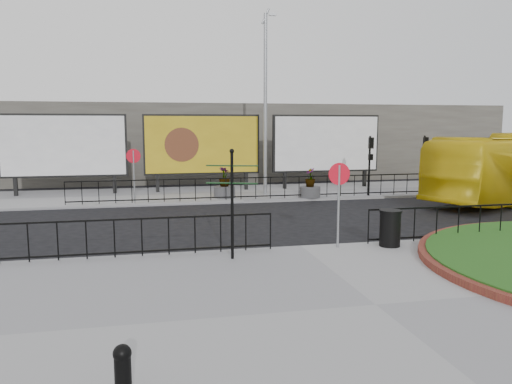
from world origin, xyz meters
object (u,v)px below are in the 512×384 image
object	(u,v)px
bollard	(123,370)
litter_bin	(390,228)
billboard_mid	(202,145)
planter_b	(224,187)
lamp_post	(265,102)
planter_c	(310,187)
fingerpost_sign	(232,193)

from	to	relation	value
bollard	litter_bin	xyz separation A→B (m)	(7.29, 6.90, 0.13)
billboard_mid	bollard	xyz separation A→B (m)	(-3.24, -20.47, -2.07)
billboard_mid	planter_b	size ratio (longest dim) A/B	4.10
lamp_post	planter_c	distance (m)	4.88
fingerpost_sign	litter_bin	world-z (taller)	fingerpost_sign
litter_bin	fingerpost_sign	bearing A→B (deg)	-175.21
litter_bin	planter_b	xyz separation A→B (m)	(-3.27, 10.85, -0.03)
planter_c	billboard_mid	bearing A→B (deg)	143.89
billboard_mid	planter_c	distance (m)	6.38
lamp_post	planter_c	xyz separation A→B (m)	(1.89, -1.60, -4.21)
billboard_mid	litter_bin	size ratio (longest dim) A/B	5.76
litter_bin	planter_b	world-z (taller)	planter_b
lamp_post	planter_b	world-z (taller)	lamp_post
lamp_post	fingerpost_sign	xyz separation A→B (m)	(-3.72, -12.00, -2.94)
bollard	planter_b	xyz separation A→B (m)	(4.01, 17.75, 0.10)
litter_bin	planter_b	distance (m)	11.33
litter_bin	billboard_mid	bearing A→B (deg)	106.60
lamp_post	litter_bin	size ratio (longest dim) A/B	8.58
billboard_mid	planter_c	xyz separation A→B (m)	(4.90, -3.57, -1.98)
lamp_post	planter_b	xyz separation A→B (m)	(-2.23, -0.75, -4.19)
billboard_mid	lamp_post	xyz separation A→B (m)	(3.01, -1.97, 2.23)
planter_b	litter_bin	bearing A→B (deg)	-73.22
billboard_mid	lamp_post	distance (m)	4.23
bollard	planter_c	bearing A→B (deg)	64.29
fingerpost_sign	planter_b	world-z (taller)	fingerpost_sign
billboard_mid	fingerpost_sign	size ratio (longest dim) A/B	2.11
bollard	billboard_mid	bearing A→B (deg)	81.01
bollard	planter_c	size ratio (longest dim) A/B	0.51
fingerpost_sign	planter_c	bearing A→B (deg)	84.10
billboard_mid	litter_bin	distance (m)	14.29
planter_c	bollard	bearing A→B (deg)	-115.71
billboard_mid	fingerpost_sign	distance (m)	14.01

